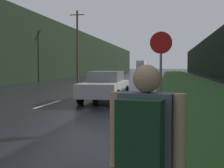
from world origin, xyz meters
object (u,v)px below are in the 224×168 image
(stop_sign, at_px, (161,68))
(delivery_truck, at_px, (141,67))
(hitchhiker_with_backpack, at_px, (145,160))
(car_passing_near, at_px, (105,86))

(stop_sign, distance_m, delivery_truck, 78.59)
(hitchhiker_with_backpack, xyz_separation_m, delivery_truck, (-7.17, 85.11, 0.82))
(hitchhiker_with_backpack, xyz_separation_m, car_passing_near, (-2.80, 12.45, -0.22))
(stop_sign, distance_m, car_passing_near, 6.32)
(stop_sign, relative_size, car_passing_near, 0.55)
(stop_sign, height_order, delivery_truck, delivery_truck)
(stop_sign, xyz_separation_m, delivery_truck, (-7.13, 78.27, 0.16))
(stop_sign, distance_m, hitchhiker_with_backpack, 6.87)
(delivery_truck, bearing_deg, car_passing_near, -86.56)
(hitchhiker_with_backpack, height_order, car_passing_near, hitchhiker_with_backpack)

